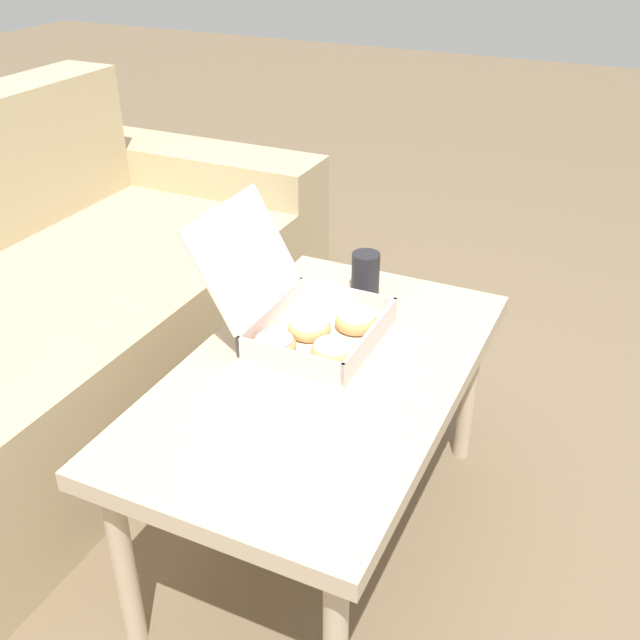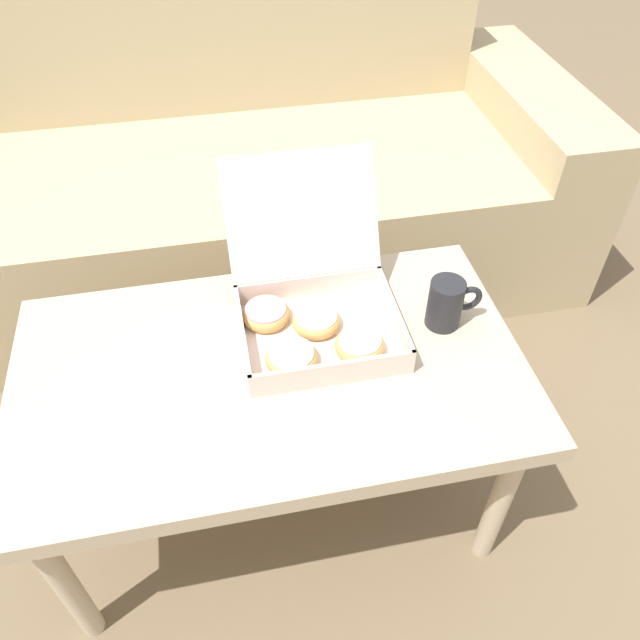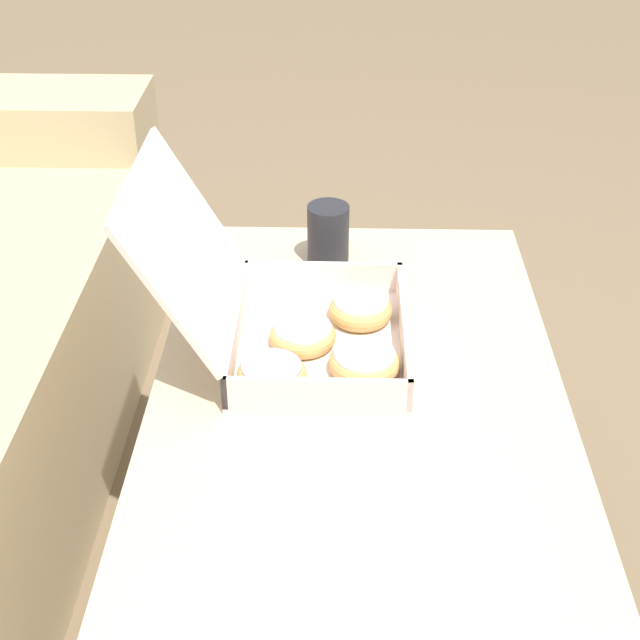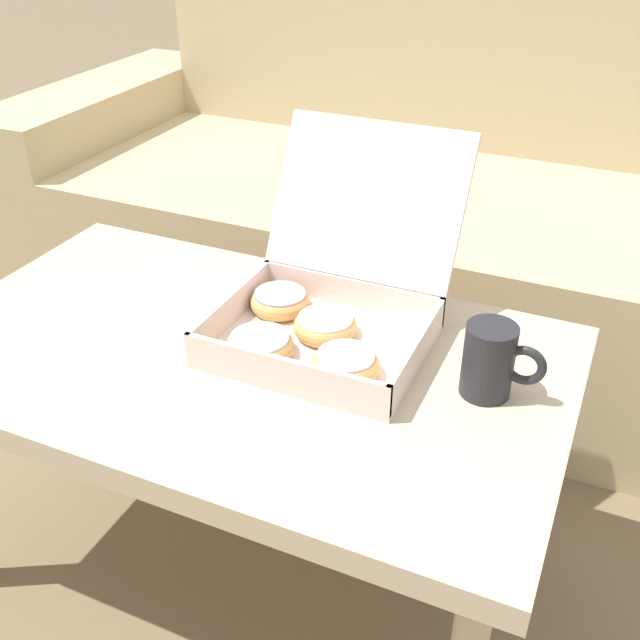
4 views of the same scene
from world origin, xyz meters
TOP-DOWN VIEW (x-y plane):
  - ground_plane at (0.00, 0.00)m, footprint 12.00×12.00m
  - couch at (0.00, 0.83)m, footprint 2.14×0.87m
  - coffee_table at (0.00, -0.12)m, footprint 0.98×0.57m
  - pastry_box at (0.10, -0.03)m, footprint 0.31×0.38m
  - coffee_mug at (0.37, -0.07)m, footprint 0.11×0.07m

SIDE VIEW (x-z plane):
  - ground_plane at x=0.00m, z-range 0.00..0.00m
  - couch at x=0.00m, z-range -0.13..0.72m
  - coffee_table at x=0.00m, z-range 0.19..0.66m
  - pastry_box at x=0.10m, z-range 0.39..0.67m
  - coffee_mug at x=0.37m, z-range 0.48..0.58m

